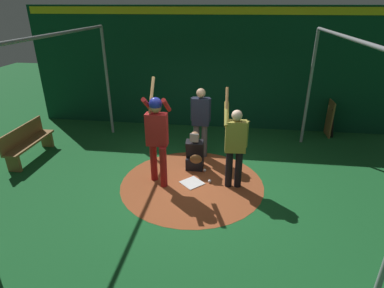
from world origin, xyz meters
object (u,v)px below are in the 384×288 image
object	(u,v)px
home_plate	(192,183)
bat_rack	(329,118)
bench	(28,142)
baseball_0	(205,170)
baseball_2	(210,181)
catcher	(195,154)
umpire	(201,119)
batter	(157,132)
baseball_1	(187,169)
visitor	(235,144)

from	to	relation	value
home_plate	bat_rack	world-z (taller)	bat_rack
bench	baseball_0	world-z (taller)	bench
home_plate	baseball_2	xyz separation A→B (m)	(-0.06, 0.38, 0.03)
catcher	umpire	bearing A→B (deg)	175.29
batter	bench	xyz separation A→B (m)	(-0.75, -3.53, -0.76)
catcher	bat_rack	world-z (taller)	bat_rack
bat_rack	baseball_1	size ratio (longest dim) A/B	14.20
home_plate	catcher	bearing A→B (deg)	-178.30
visitor	bat_rack	distance (m)	4.40
visitor	bench	xyz separation A→B (m)	(-0.68, -5.14, -0.56)
umpire	baseball_1	distance (m)	1.27
catcher	visitor	world-z (taller)	visitor
visitor	bat_rack	xyz separation A→B (m)	(-3.36, 2.78, -0.51)
home_plate	baseball_1	bearing A→B (deg)	-160.58
home_plate	batter	bearing A→B (deg)	-86.01
batter	baseball_2	bearing A→B (deg)	95.92
catcher	baseball_1	world-z (taller)	catcher
baseball_2	baseball_0	bearing A→B (deg)	-161.82
batter	umpire	distance (m)	1.61
bench	umpire	bearing A→B (deg)	98.73
catcher	bat_rack	xyz separation A→B (m)	(-2.70, 3.69, 0.12)
home_plate	baseball_1	distance (m)	0.61
batter	catcher	xyz separation A→B (m)	(-0.73, 0.70, -0.83)
bench	home_plate	bearing A→B (deg)	80.67
home_plate	baseball_0	distance (m)	0.59
bat_rack	baseball_1	distance (m)	4.80
home_plate	catcher	size ratio (longest dim) A/B	0.44
visitor	baseball_2	xyz separation A→B (m)	(-0.05, -0.50, -0.96)
bat_rack	home_plate	bearing A→B (deg)	-47.31
home_plate	bench	xyz separation A→B (m)	(-0.70, -4.26, 0.43)
catcher	baseball_1	xyz separation A→B (m)	(0.11, -0.18, -0.33)
bench	baseball_1	xyz separation A→B (m)	(0.13, 4.05, -0.40)
bat_rack	baseball_2	size ratio (longest dim) A/B	14.20
umpire	baseball_1	bearing A→B (deg)	-16.71
batter	umpire	world-z (taller)	batter
baseball_2	visitor	bearing A→B (deg)	84.73
bench	baseball_2	bearing A→B (deg)	82.21
baseball_2	bat_rack	bearing A→B (deg)	135.31
bat_rack	bench	world-z (taller)	bat_rack
catcher	umpire	distance (m)	0.93
baseball_0	baseball_2	distance (m)	0.50
home_plate	batter	world-z (taller)	batter
visitor	umpire	bearing A→B (deg)	-151.02
baseball_1	baseball_2	xyz separation A→B (m)	(0.51, 0.59, 0.00)
baseball_1	batter	bearing A→B (deg)	-40.13
visitor	home_plate	bearing A→B (deg)	-92.17
catcher	baseball_1	size ratio (longest dim) A/B	12.88
home_plate	umpire	xyz separation A→B (m)	(-1.36, 0.04, 0.99)
home_plate	visitor	xyz separation A→B (m)	(-0.02, 0.88, 0.99)
bat_rack	baseball_0	xyz separation A→B (m)	(2.84, -3.44, -0.45)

